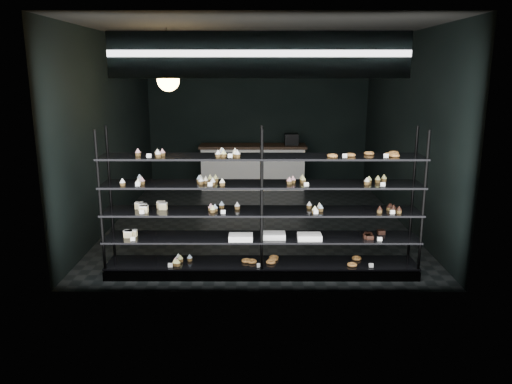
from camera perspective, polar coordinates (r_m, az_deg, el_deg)
room at (r=8.59m, az=0.26°, el=7.11°), size 5.01×6.01×3.20m
display_shelf at (r=6.39m, az=0.43°, el=-4.12°), size 4.00×0.50×1.91m
signage at (r=5.61m, az=0.35°, el=15.41°), size 3.30×0.05×0.50m
pendant_lamp at (r=7.54m, az=-9.99°, el=12.48°), size 0.32×0.32×0.89m
service_counter at (r=11.22m, az=-0.28°, el=3.00°), size 2.36×0.65×1.23m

